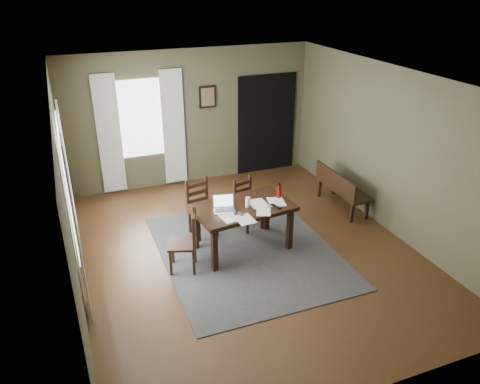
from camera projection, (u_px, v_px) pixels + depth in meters
name	position (u px, v px, depth m)	size (l,w,h in m)	color
ground	(247.00, 251.00, 7.38)	(5.00, 6.00, 0.01)	#492C16
room_shell	(248.00, 143.00, 6.61)	(5.02, 6.02, 2.71)	brown
rug	(247.00, 251.00, 7.38)	(2.60, 3.20, 0.01)	#393939
dining_table	(243.00, 211.00, 7.17)	(1.60, 1.07, 0.75)	black
chair_end	(186.00, 242.00, 6.75)	(0.52, 0.52, 0.93)	black
chair_back_left	(201.00, 208.00, 7.69)	(0.48, 0.48, 0.94)	black
chair_back_right	(247.00, 204.00, 7.90)	(0.48, 0.48, 0.88)	black
bench	(340.00, 186.00, 8.55)	(0.42, 1.29, 0.73)	black
laptop	(224.00, 206.00, 6.99)	(0.38, 0.32, 0.23)	#B7B7BC
computer_mouse	(241.00, 214.00, 6.86)	(0.05, 0.09, 0.03)	#3F3F42
tv_remote	(276.00, 207.00, 7.08)	(0.05, 0.19, 0.02)	black
drinking_glass	(248.00, 202.00, 7.06)	(0.07, 0.07, 0.16)	silver
water_bottle	(279.00, 191.00, 7.34)	(0.09, 0.09, 0.25)	#98110B
paper_a	(229.00, 218.00, 6.78)	(0.23, 0.29, 0.00)	white
paper_b	(263.00, 212.00, 6.95)	(0.21, 0.27, 0.00)	white
paper_c	(258.00, 203.00, 7.19)	(0.25, 0.33, 0.00)	white
paper_d	(276.00, 202.00, 7.25)	(0.25, 0.33, 0.00)	white
paper_e	(245.00, 219.00, 6.73)	(0.25, 0.32, 0.00)	white
window_left	(67.00, 186.00, 6.12)	(0.01, 1.30, 1.70)	white
window_back	(141.00, 119.00, 8.93)	(1.00, 0.01, 1.50)	white
curtain_left_near	(77.00, 232.00, 5.54)	(0.03, 0.48, 2.30)	silver
curtain_left_far	(69.00, 180.00, 6.93)	(0.03, 0.48, 2.30)	silver
curtain_back_left	(109.00, 135.00, 8.81)	(0.44, 0.03, 2.30)	silver
curtain_back_right	(174.00, 128.00, 9.22)	(0.44, 0.03, 2.30)	silver
framed_picture	(208.00, 97.00, 9.25)	(0.34, 0.03, 0.44)	black
doorway_back	(267.00, 124.00, 9.98)	(1.30, 0.03, 2.10)	black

